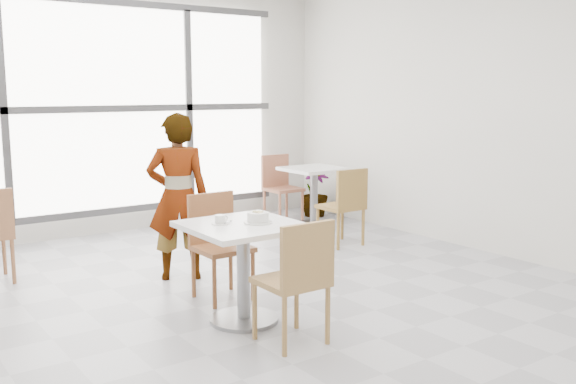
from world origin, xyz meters
TOP-DOWN VIEW (x-y plane):
  - floor at (0.00, 0.00)m, footprint 7.00×7.00m
  - wall_back at (0.00, 3.50)m, footprint 6.00×0.00m
  - wall_right at (3.00, 0.00)m, footprint 0.00×7.00m
  - window at (0.00, 3.44)m, footprint 4.60×0.07m
  - main_table at (-0.22, -0.04)m, footprint 0.80×0.80m
  - chair_near at (-0.16, -0.65)m, footprint 0.42×0.42m
  - chair_far at (-0.09, 0.59)m, footprint 0.42×0.42m
  - oatmeal_bowl at (-0.12, -0.09)m, footprint 0.21×0.21m
  - coffee_cup at (-0.36, 0.05)m, footprint 0.16×0.13m
  - person at (-0.12, 1.26)m, footprint 0.66×0.56m
  - bg_table_right at (2.30, 2.36)m, footprint 0.70×0.70m
  - bg_chair_right_near at (1.93, 1.31)m, footprint 0.42×0.42m
  - bg_chair_right_far at (2.14, 2.89)m, footprint 0.42×0.42m
  - plant_right at (2.70, 2.87)m, footprint 0.42×0.42m

SIDE VIEW (x-z plane):
  - floor at x=0.00m, z-range 0.00..0.00m
  - plant_right at x=2.70m, z-range 0.00..0.69m
  - bg_table_right at x=2.30m, z-range 0.11..0.86m
  - chair_near at x=-0.16m, z-range 0.07..0.94m
  - chair_far at x=-0.09m, z-range 0.07..0.94m
  - bg_chair_right_near at x=1.93m, z-range 0.07..0.94m
  - bg_chair_right_far at x=2.14m, z-range 0.07..0.94m
  - main_table at x=-0.22m, z-range 0.15..0.90m
  - person at x=-0.12m, z-range 0.00..1.52m
  - coffee_cup at x=-0.36m, z-range 0.75..0.81m
  - oatmeal_bowl at x=-0.12m, z-range 0.75..0.84m
  - window at x=0.00m, z-range 0.24..2.76m
  - wall_back at x=0.00m, z-range -1.50..4.50m
  - wall_right at x=3.00m, z-range -2.00..5.00m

